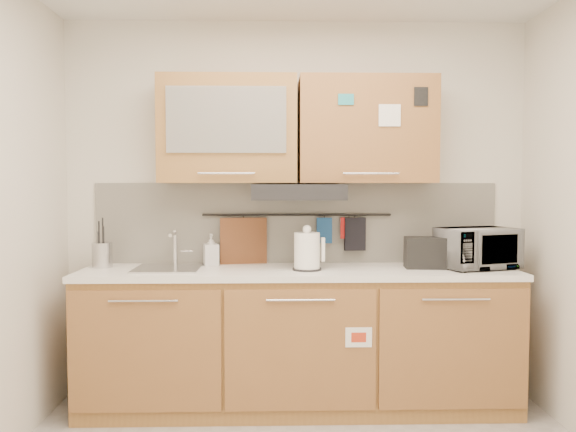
{
  "coord_description": "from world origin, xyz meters",
  "views": [
    {
      "loc": [
        -0.16,
        -2.44,
        1.46
      ],
      "look_at": [
        -0.07,
        1.05,
        1.27
      ],
      "focal_mm": 35.0,
      "sensor_mm": 36.0,
      "label": 1
    }
  ],
  "objects": [
    {
      "name": "wall_back",
      "position": [
        0.0,
        1.5,
        1.3
      ],
      "size": [
        3.2,
        0.0,
        3.2
      ],
      "primitive_type": "plane",
      "rotation": [
        1.57,
        0.0,
        0.0
      ],
      "color": "silver",
      "rests_on": "ground"
    },
    {
      "name": "base_cabinet",
      "position": [
        0.0,
        1.19,
        0.41
      ],
      "size": [
        2.8,
        0.64,
        0.88
      ],
      "color": "#A47A3A",
      "rests_on": "floor"
    },
    {
      "name": "countertop",
      "position": [
        0.0,
        1.19,
        0.9
      ],
      "size": [
        2.82,
        0.62,
        0.04
      ],
      "primitive_type": "cube",
      "color": "white",
      "rests_on": "base_cabinet"
    },
    {
      "name": "backsplash",
      "position": [
        0.0,
        1.49,
        1.2
      ],
      "size": [
        2.8,
        0.02,
        0.56
      ],
      "primitive_type": "cube",
      "color": "silver",
      "rests_on": "countertop"
    },
    {
      "name": "upper_cabinets",
      "position": [
        -0.0,
        1.32,
        1.83
      ],
      "size": [
        1.82,
        0.37,
        0.7
      ],
      "color": "#A47A3A",
      "rests_on": "wall_back"
    },
    {
      "name": "range_hood",
      "position": [
        0.0,
        1.25,
        1.42
      ],
      "size": [
        0.6,
        0.46,
        0.1
      ],
      "primitive_type": "cube",
      "color": "black",
      "rests_on": "upper_cabinets"
    },
    {
      "name": "sink",
      "position": [
        -0.85,
        1.21,
        0.92
      ],
      "size": [
        0.42,
        0.4,
        0.26
      ],
      "color": "silver",
      "rests_on": "countertop"
    },
    {
      "name": "utensil_rail",
      "position": [
        0.0,
        1.45,
        1.26
      ],
      "size": [
        1.3,
        0.02,
        0.02
      ],
      "primitive_type": "cylinder",
      "rotation": [
        0.0,
        1.57,
        0.0
      ],
      "color": "black",
      "rests_on": "backsplash"
    },
    {
      "name": "utensil_crock",
      "position": [
        -1.3,
        1.29,
        1.0
      ],
      "size": [
        0.15,
        0.15,
        0.33
      ],
      "rotation": [
        0.0,
        0.0,
        0.11
      ],
      "color": "#B7B7BC",
      "rests_on": "countertop"
    },
    {
      "name": "kettle",
      "position": [
        0.05,
        1.13,
        1.04
      ],
      "size": [
        0.21,
        0.19,
        0.29
      ],
      "rotation": [
        0.0,
        0.0,
        0.15
      ],
      "color": "white",
      "rests_on": "countertop"
    },
    {
      "name": "toaster",
      "position": [
        0.84,
        1.2,
        1.02
      ],
      "size": [
        0.28,
        0.18,
        0.2
      ],
      "rotation": [
        0.0,
        0.0,
        -0.09
      ],
      "color": "black",
      "rests_on": "countertop"
    },
    {
      "name": "microwave",
      "position": [
        1.17,
        1.19,
        1.05
      ],
      "size": [
        0.56,
        0.46,
        0.27
      ],
      "primitive_type": "imported",
      "rotation": [
        0.0,
        0.0,
        0.32
      ],
      "color": "#999999",
      "rests_on": "countertop"
    },
    {
      "name": "soap_bottle",
      "position": [
        -0.59,
        1.37,
        1.03
      ],
      "size": [
        0.12,
        0.12,
        0.21
      ],
      "primitive_type": "imported",
      "rotation": [
        0.0,
        0.0,
        0.26
      ],
      "color": "#999999",
      "rests_on": "countertop"
    },
    {
      "name": "cutting_board",
      "position": [
        -0.37,
        1.44,
        1.04
      ],
      "size": [
        0.32,
        0.07,
        0.4
      ],
      "primitive_type": "cube",
      "rotation": [
        0.0,
        0.0,
        0.15
      ],
      "color": "brown",
      "rests_on": "utensil_rail"
    },
    {
      "name": "oven_mitt",
      "position": [
        0.19,
        1.44,
        1.15
      ],
      "size": [
        0.11,
        0.04,
        0.18
      ],
      "primitive_type": "cube",
      "rotation": [
        0.0,
        0.0,
        -0.09
      ],
      "color": "navy",
      "rests_on": "utensil_rail"
    },
    {
      "name": "dark_pouch",
      "position": [
        0.4,
        1.44,
        1.13
      ],
      "size": [
        0.15,
        0.05,
        0.23
      ],
      "primitive_type": "cube",
      "rotation": [
        0.0,
        0.0,
        0.07
      ],
      "color": "black",
      "rests_on": "utensil_rail"
    },
    {
      "name": "pot_holder",
      "position": [
        0.36,
        1.44,
        1.17
      ],
      "size": [
        0.12,
        0.04,
        0.15
      ],
      "primitive_type": "cube",
      "rotation": [
        0.0,
        0.0,
        -0.17
      ],
      "color": "red",
      "rests_on": "utensil_rail"
    }
  ]
}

